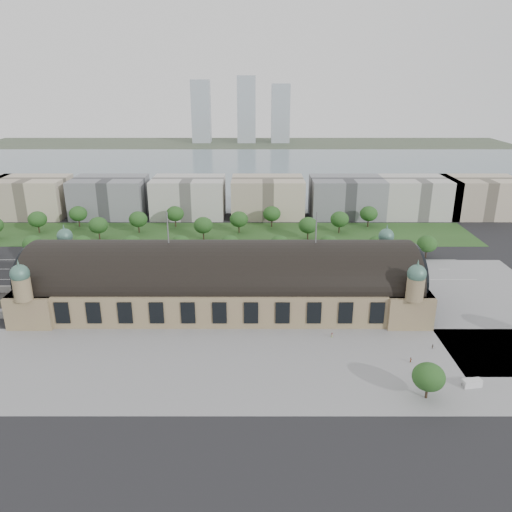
{
  "coord_description": "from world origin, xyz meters",
  "views": [
    {
      "loc": [
        12.77,
        -176.9,
        84.34
      ],
      "look_at": [
        12.71,
        17.42,
        14.0
      ],
      "focal_mm": 35.0,
      "sensor_mm": 36.0,
      "label": 1
    }
  ],
  "objects_px": {
    "traffic_car_5": "(344,260)",
    "parked_car_6": "(186,279)",
    "bus_west": "(227,274)",
    "van_south": "(471,384)",
    "parked_car_1": "(122,282)",
    "traffic_car_1": "(51,262)",
    "traffic_car_2": "(124,270)",
    "pedestrian_1": "(411,360)",
    "traffic_car_3": "(202,266)",
    "parked_car_2": "(138,280)",
    "parked_car_5": "(106,282)",
    "pedestrian_4": "(420,375)",
    "parked_car_4": "(151,279)",
    "pedestrian_0": "(332,335)",
    "bus_mid": "(212,271)",
    "traffic_car_4": "(227,267)",
    "pedestrian_2": "(433,347)",
    "parked_car_3": "(106,279)",
    "parked_car_0": "(60,282)",
    "bus_east": "(263,275)",
    "petrol_station": "(126,244)"
  },
  "relations": [
    {
      "from": "traffic_car_5",
      "to": "bus_east",
      "type": "xyz_separation_m",
      "value": [
        -39.56,
        -21.63,
        0.9
      ]
    },
    {
      "from": "traffic_car_2",
      "to": "traffic_car_3",
      "type": "bearing_deg",
      "value": 90.56
    },
    {
      "from": "traffic_car_1",
      "to": "van_south",
      "type": "distance_m",
      "value": 189.11
    },
    {
      "from": "traffic_car_3",
      "to": "bus_west",
      "type": "distance_m",
      "value": 17.27
    },
    {
      "from": "bus_east",
      "to": "pedestrian_1",
      "type": "distance_m",
      "value": 82.42
    },
    {
      "from": "traffic_car_2",
      "to": "pedestrian_1",
      "type": "xyz_separation_m",
      "value": [
        108.74,
        -76.74,
        0.26
      ]
    },
    {
      "from": "parked_car_3",
      "to": "van_south",
      "type": "bearing_deg",
      "value": 37.36
    },
    {
      "from": "parked_car_4",
      "to": "traffic_car_4",
      "type": "bearing_deg",
      "value": 75.54
    },
    {
      "from": "parked_car_4",
      "to": "bus_west",
      "type": "bearing_deg",
      "value": 58.23
    },
    {
      "from": "parked_car_0",
      "to": "traffic_car_3",
      "type": "bearing_deg",
      "value": 74.0
    },
    {
      "from": "parked_car_1",
      "to": "parked_car_6",
      "type": "relative_size",
      "value": 1.09
    },
    {
      "from": "petrol_station",
      "to": "pedestrian_2",
      "type": "bearing_deg",
      "value": -38.4
    },
    {
      "from": "pedestrian_4",
      "to": "parked_car_4",
      "type": "bearing_deg",
      "value": -72.3
    },
    {
      "from": "parked_car_1",
      "to": "pedestrian_0",
      "type": "height_order",
      "value": "pedestrian_0"
    },
    {
      "from": "traffic_car_2",
      "to": "parked_car_5",
      "type": "height_order",
      "value": "traffic_car_2"
    },
    {
      "from": "traffic_car_1",
      "to": "traffic_car_3",
      "type": "bearing_deg",
      "value": -92.9
    },
    {
      "from": "bus_mid",
      "to": "pedestrian_2",
      "type": "height_order",
      "value": "bus_mid"
    },
    {
      "from": "traffic_car_4",
      "to": "parked_car_6",
      "type": "height_order",
      "value": "traffic_car_4"
    },
    {
      "from": "parked_car_0",
      "to": "pedestrian_2",
      "type": "bearing_deg",
      "value": 35.79
    },
    {
      "from": "parked_car_2",
      "to": "bus_east",
      "type": "distance_m",
      "value": 54.51
    },
    {
      "from": "parked_car_2",
      "to": "traffic_car_5",
      "type": "bearing_deg",
      "value": 76.24
    },
    {
      "from": "parked_car_6",
      "to": "pedestrian_4",
      "type": "xyz_separation_m",
      "value": [
        79.38,
        -74.83,
        0.03
      ]
    },
    {
      "from": "parked_car_1",
      "to": "pedestrian_4",
      "type": "relative_size",
      "value": 3.63
    },
    {
      "from": "bus_west",
      "to": "traffic_car_5",
      "type": "bearing_deg",
      "value": -72.02
    },
    {
      "from": "bus_mid",
      "to": "pedestrian_0",
      "type": "relative_size",
      "value": 6.66
    },
    {
      "from": "parked_car_2",
      "to": "parked_car_5",
      "type": "distance_m",
      "value": 13.44
    },
    {
      "from": "pedestrian_0",
      "to": "pedestrian_2",
      "type": "distance_m",
      "value": 32.8
    },
    {
      "from": "traffic_car_5",
      "to": "parked_car_6",
      "type": "height_order",
      "value": "traffic_car_5"
    },
    {
      "from": "bus_west",
      "to": "parked_car_4",
      "type": "bearing_deg",
      "value": 92.48
    },
    {
      "from": "traffic_car_2",
      "to": "pedestrian_1",
      "type": "relative_size",
      "value": 2.64
    },
    {
      "from": "traffic_car_3",
      "to": "traffic_car_4",
      "type": "xyz_separation_m",
      "value": [
        12.07,
        -1.56,
        0.18
      ]
    },
    {
      "from": "traffic_car_2",
      "to": "parked_car_0",
      "type": "bearing_deg",
      "value": -69.64
    },
    {
      "from": "petrol_station",
      "to": "traffic_car_3",
      "type": "xyz_separation_m",
      "value": [
        41.32,
        -25.32,
        -2.31
      ]
    },
    {
      "from": "van_south",
      "to": "pedestrian_4",
      "type": "height_order",
      "value": "van_south"
    },
    {
      "from": "pedestrian_0",
      "to": "bus_mid",
      "type": "bearing_deg",
      "value": 133.97
    },
    {
      "from": "traffic_car_5",
      "to": "bus_west",
      "type": "xyz_separation_m",
      "value": [
        -55.76,
        -20.78,
        0.94
      ]
    },
    {
      "from": "traffic_car_1",
      "to": "bus_east",
      "type": "xyz_separation_m",
      "value": [
        101.28,
        -19.12,
        0.9
      ]
    },
    {
      "from": "parked_car_5",
      "to": "bus_mid",
      "type": "bearing_deg",
      "value": 68.35
    },
    {
      "from": "traffic_car_2",
      "to": "pedestrian_4",
      "type": "height_order",
      "value": "pedestrian_4"
    },
    {
      "from": "traffic_car_3",
      "to": "pedestrian_4",
      "type": "distance_m",
      "value": 116.34
    },
    {
      "from": "parked_car_2",
      "to": "parked_car_5",
      "type": "bearing_deg",
      "value": -109.88
    },
    {
      "from": "pedestrian_0",
      "to": "parked_car_2",
      "type": "bearing_deg",
      "value": 152.8
    },
    {
      "from": "traffic_car_5",
      "to": "van_south",
      "type": "xyz_separation_m",
      "value": [
        19.12,
        -103.38,
        0.33
      ]
    },
    {
      "from": "parked_car_3",
      "to": "parked_car_5",
      "type": "xyz_separation_m",
      "value": [
        1.48,
        -4.0,
        0.01
      ]
    },
    {
      "from": "parked_car_3",
      "to": "parked_car_4",
      "type": "xyz_separation_m",
      "value": [
        19.94,
        0.0,
        0.03
      ]
    },
    {
      "from": "van_south",
      "to": "pedestrian_4",
      "type": "relative_size",
      "value": 3.71
    },
    {
      "from": "traffic_car_5",
      "to": "van_south",
      "type": "distance_m",
      "value": 105.13
    },
    {
      "from": "parked_car_3",
      "to": "pedestrian_1",
      "type": "bearing_deg",
      "value": 38.93
    },
    {
      "from": "traffic_car_4",
      "to": "parked_car_6",
      "type": "relative_size",
      "value": 0.93
    },
    {
      "from": "pedestrian_2",
      "to": "pedestrian_4",
      "type": "relative_size",
      "value": 1.03
    }
  ]
}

